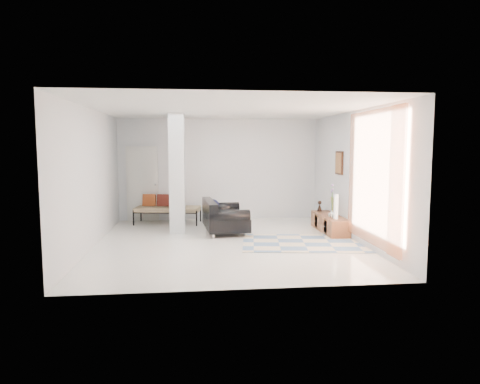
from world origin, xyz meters
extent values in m
plane|color=white|center=(0.00, 0.00, 0.00)|extent=(6.00, 6.00, 0.00)
plane|color=white|center=(0.00, 0.00, 2.80)|extent=(6.00, 6.00, 0.00)
plane|color=silver|center=(0.00, 3.00, 1.40)|extent=(6.00, 0.00, 6.00)
plane|color=silver|center=(0.00, -3.00, 1.40)|extent=(6.00, 0.00, 6.00)
plane|color=silver|center=(-2.75, 0.00, 1.40)|extent=(0.00, 6.00, 6.00)
plane|color=silver|center=(2.75, 0.00, 1.40)|extent=(0.00, 6.00, 6.00)
cube|color=silver|center=(-1.10, 1.60, 1.40)|extent=(0.35, 1.20, 2.80)
cube|color=silver|center=(-2.10, 2.96, 1.02)|extent=(0.85, 0.06, 2.04)
plane|color=orange|center=(2.67, -1.15, 1.45)|extent=(0.00, 2.55, 2.55)
cube|color=#361B0E|center=(2.72, 0.90, 1.65)|extent=(0.04, 0.45, 0.55)
cube|color=brown|center=(2.52, 0.90, 0.20)|extent=(0.45, 1.67, 0.40)
cube|color=#361B0E|center=(2.30, 0.53, 0.20)|extent=(0.02, 0.22, 0.28)
cube|color=#361B0E|center=(2.30, 1.27, 0.20)|extent=(0.02, 0.22, 0.28)
cube|color=yellow|center=(2.70, 1.13, 0.60)|extent=(0.09, 0.32, 0.40)
cube|color=silver|center=(2.42, 0.53, 0.46)|extent=(0.04, 0.10, 0.12)
cylinder|color=silver|center=(-0.28, 0.50, 0.05)|extent=(0.05, 0.05, 0.10)
cylinder|color=silver|center=(-0.39, 1.84, 0.05)|extent=(0.05, 0.05, 0.10)
cylinder|color=silver|center=(0.46, 0.56, 0.05)|extent=(0.05, 0.05, 0.10)
cylinder|color=silver|center=(0.36, 1.90, 0.05)|extent=(0.05, 0.05, 0.10)
cube|color=black|center=(0.04, 1.20, 0.25)|extent=(1.07, 1.65, 0.30)
cube|color=black|center=(-0.34, 1.17, 0.58)|extent=(0.32, 1.59, 0.36)
cylinder|color=black|center=(0.09, 0.53, 0.48)|extent=(0.92, 0.35, 0.28)
cylinder|color=black|center=(-0.02, 1.87, 0.48)|extent=(0.92, 0.35, 0.28)
cube|color=black|center=(-0.22, 1.18, 0.60)|extent=(0.19, 0.59, 0.31)
cylinder|color=black|center=(-2.27, 2.25, 0.20)|extent=(0.04, 0.04, 0.40)
cylinder|color=black|center=(-0.64, 1.98, 0.20)|extent=(0.04, 0.04, 0.40)
cylinder|color=black|center=(-2.16, 2.92, 0.20)|extent=(0.04, 0.04, 0.40)
cylinder|color=black|center=(-0.53, 2.65, 0.20)|extent=(0.04, 0.04, 0.40)
cube|color=#C7BB91|center=(-1.40, 2.45, 0.38)|extent=(1.76, 0.96, 0.12)
cube|color=#9E421C|center=(-1.90, 2.69, 0.60)|extent=(0.36, 0.22, 0.33)
cube|color=maroon|center=(-1.52, 2.62, 0.60)|extent=(0.36, 0.22, 0.33)
cube|color=#9E421C|center=(-1.14, 2.56, 0.60)|extent=(0.36, 0.22, 0.33)
cube|color=beige|center=(1.60, -0.22, 0.01)|extent=(2.78, 2.04, 0.01)
cylinder|color=silver|center=(2.50, 0.41, 0.68)|extent=(0.10, 0.10, 0.56)
imported|color=white|center=(2.47, 0.61, 0.48)|extent=(0.19, 0.19, 0.17)
camera|label=1|loc=(-0.71, -8.89, 2.04)|focal=32.00mm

